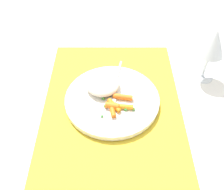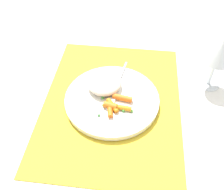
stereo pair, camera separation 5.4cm
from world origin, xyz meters
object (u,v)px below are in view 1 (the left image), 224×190
at_px(carrot_portion, 118,104).
at_px(fork, 114,89).
at_px(rice_mound, 103,83).
at_px(wine_glass, 213,44).
at_px(plate, 112,99).

xyz_separation_m(carrot_portion, fork, (-0.06, -0.01, -0.00)).
xyz_separation_m(rice_mound, wine_glass, (-0.07, 0.30, 0.08)).
relative_size(plate, rice_mound, 2.61).
height_order(plate, wine_glass, wine_glass).
height_order(rice_mound, fork, rice_mound).
xyz_separation_m(plate, fork, (-0.03, 0.01, 0.01)).
bearing_deg(carrot_portion, plate, -153.45).
bearing_deg(fork, plate, -10.74).
bearing_deg(plate, carrot_portion, 26.55).
bearing_deg(rice_mound, fork, 76.01).
distance_m(rice_mound, carrot_portion, 0.08).
relative_size(plate, wine_glass, 1.56).
height_order(carrot_portion, fork, carrot_portion).
bearing_deg(rice_mound, carrot_portion, 31.41).
relative_size(carrot_portion, wine_glass, 0.48).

